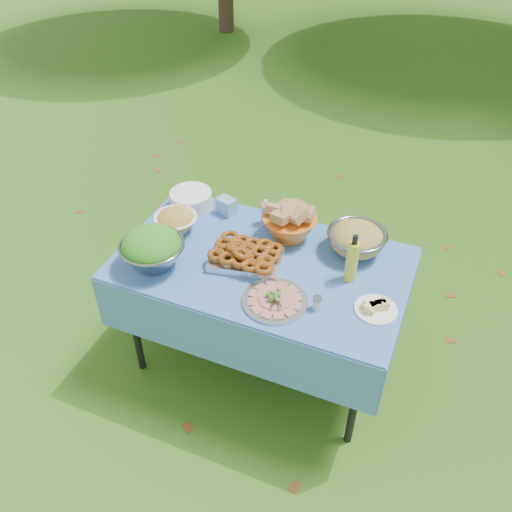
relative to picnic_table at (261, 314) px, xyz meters
The scene contains 14 objects.
ground 0.38m from the picnic_table, ahead, with size 80.00×80.00×0.00m, color #163209.
picnic_table is the anchor object (origin of this frame).
salad_bowl 0.73m from the picnic_table, 154.95° to the right, with size 0.32×0.32×0.21m, color gray, non-canonical shape.
pasta_bowl_white 0.70m from the picnic_table, behind, with size 0.23×0.23×0.13m, color white, non-canonical shape.
plate_stack 0.77m from the picnic_table, 151.75° to the left, with size 0.24×0.24×0.10m, color white.
wipes_box 0.64m from the picnic_table, 136.86° to the left, with size 0.10×0.07×0.09m, color #86A8CC.
sanitizer_bottle 0.57m from the picnic_table, 108.25° to the left, with size 0.05×0.05×0.15m, color pink.
bread_bowl 0.54m from the picnic_table, 77.63° to the left, with size 0.29×0.29×0.19m, color orange, non-canonical shape.
pasta_bowl_steel 0.68m from the picnic_table, 32.95° to the left, with size 0.30×0.30×0.16m, color gray, non-canonical shape.
fried_tray 0.43m from the picnic_table, 158.65° to the right, with size 0.36×0.25×0.08m, color silver.
charcuterie_platter 0.51m from the picnic_table, 55.58° to the right, with size 0.31×0.31×0.07m, color #B1B4B8.
oil_bottle 0.68m from the picnic_table, ahead, with size 0.06×0.06×0.26m, color gold.
cheese_plate 0.74m from the picnic_table, 10.57° to the right, with size 0.20×0.20×0.05m, color white.
shaker 0.59m from the picnic_table, 30.24° to the right, with size 0.04×0.04×0.07m, color silver.
Camera 1 is at (0.78, -1.94, 2.54)m, focal length 38.00 mm.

